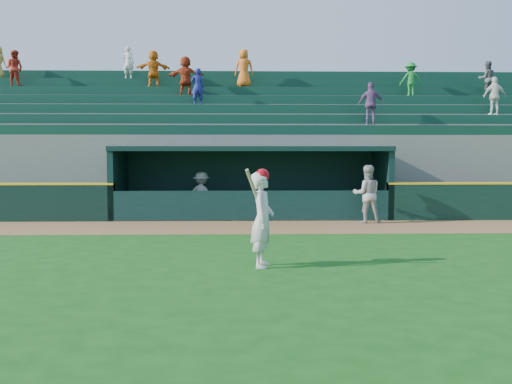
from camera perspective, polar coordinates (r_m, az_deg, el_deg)
ground at (r=12.38m, az=0.21°, el=-6.53°), size 120.00×120.00×0.00m
warning_track at (r=17.21m, az=-0.31°, el=-3.54°), size 40.00×3.00×0.01m
dugout_player_front at (r=18.54m, az=11.03°, el=-0.20°), size 0.92×0.73×1.86m
dugout_player_inside at (r=19.71m, az=-5.47°, el=-0.29°), size 1.17×0.93×1.59m
dugout at (r=20.19m, az=-0.51°, el=1.43°), size 9.40×2.80×2.46m
stands at (r=24.73m, az=-0.72°, el=4.32°), size 34.50×6.25×6.96m
batter_at_plate at (r=11.21m, az=0.63°, el=-2.62°), size 0.62×0.82×1.96m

